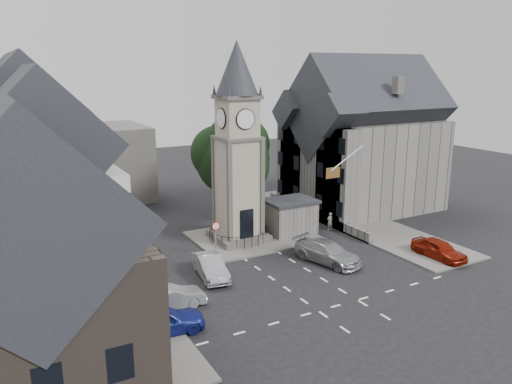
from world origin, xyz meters
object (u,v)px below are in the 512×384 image
stone_shelter (290,216)px  pedestrian (330,221)px  clock_tower (238,145)px  car_west_blue (162,321)px  car_east_red (439,249)px

stone_shelter → pedestrian: size_ratio=2.63×
clock_tower → car_west_blue: size_ratio=3.49×
clock_tower → car_west_blue: (-10.51, -11.53, -7.33)m
stone_shelter → car_east_red: size_ratio=0.97×
car_west_blue → car_east_red: car_west_blue is taller
clock_tower → car_west_blue: 17.23m
car_east_red → pedestrian: 10.02m
clock_tower → stone_shelter: size_ratio=3.78×
car_west_blue → pedestrian: 21.47m
car_east_red → stone_shelter: bearing=121.1°
clock_tower → car_west_blue: clock_tower is taller
stone_shelter → car_east_red: (6.70, -10.50, -0.79)m
clock_tower → car_west_blue: bearing=-132.4°
stone_shelter → pedestrian: (3.64, -0.96, -0.73)m
clock_tower → car_east_red: 17.53m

